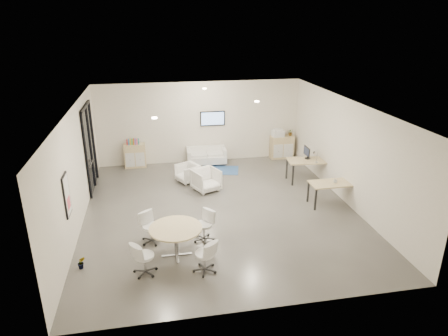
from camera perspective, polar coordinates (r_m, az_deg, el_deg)
name	(u,v)px	position (r m, az deg, el deg)	size (l,w,h in m)	color
room_shell	(220,160)	(11.59, -0.61, 1.10)	(9.60, 10.60, 4.80)	#4C4A46
glass_door	(90,145)	(14.00, -18.65, 3.07)	(0.09, 1.90, 2.85)	black
artwork	(67,195)	(10.18, -21.55, -3.65)	(0.05, 0.54, 1.04)	black
wall_tv	(213,118)	(15.85, -1.65, 7.09)	(0.98, 0.06, 0.58)	black
ceiling_spots	(208,101)	(11.93, -2.31, 9.54)	(3.14, 4.14, 0.03)	#FFEAC6
sideboard_left	(135,156)	(15.85, -12.59, 1.72)	(0.82, 0.42, 0.92)	tan
sideboard_right	(282,147)	(16.66, 8.24, 2.98)	(0.93, 0.45, 0.93)	tan
books	(133,142)	(15.68, -12.90, 3.68)	(0.47, 0.14, 0.22)	red
printer	(278,133)	(16.43, 7.72, 5.00)	(0.49, 0.42, 0.32)	white
loveseat	(206,156)	(15.87, -2.52, 1.69)	(1.57, 0.84, 0.58)	white
blue_rug	(220,170)	(15.28, -0.62, -0.29)	(1.42, 0.95, 0.01)	#2B4A86
armchair_left	(188,172)	(14.16, -5.22, -0.62)	(0.69, 0.65, 0.71)	white
armchair_right	(206,179)	(13.40, -2.57, -1.58)	(0.80, 0.75, 0.82)	white
desk_rear	(309,162)	(14.40, 12.04, 0.82)	(1.56, 0.88, 0.78)	tan
desk_front	(332,185)	(12.76, 15.21, -2.35)	(1.39, 0.69, 0.72)	tan
monitor	(307,152)	(14.41, 11.76, 2.19)	(0.20, 0.50, 0.44)	black
round_table	(176,231)	(9.77, -6.92, -8.87)	(1.28, 1.28, 0.78)	tan
meeting_chairs	(176,241)	(9.91, -6.84, -10.31)	(2.33, 2.33, 0.82)	white
plant_cabinet	(290,133)	(16.62, 9.48, 4.95)	(0.25, 0.28, 0.22)	#3F7F3F
plant_floor	(82,266)	(10.13, -19.65, -13.03)	(0.18, 0.32, 0.14)	#3F7F3F
cup	(335,181)	(12.72, 15.61, -1.80)	(0.12, 0.09, 0.12)	white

